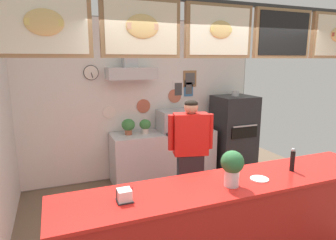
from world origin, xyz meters
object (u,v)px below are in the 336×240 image
Objects in this scene: pizza_oven at (233,135)px; shop_worker at (190,156)px; potted_sage at (194,122)px; potted_oregano at (128,126)px; napkin_holder at (124,196)px; potted_rosemary at (145,125)px; espresso_machine at (175,121)px; basil_vase at (232,167)px; pepper_grinder at (293,160)px; condiment_plate at (259,179)px.

shop_worker is (-1.50, -1.19, 0.13)m from pizza_oven.
potted_sage is 0.80× the size of potted_oregano.
pizza_oven reaches higher than napkin_holder.
shop_worker is 11.95× the size of napkin_holder.
napkin_holder is (-2.71, -2.43, 0.33)m from pizza_oven.
potted_sage is 0.86× the size of potted_rosemary.
pizza_oven is 2.84× the size of espresso_machine.
shop_worker is 1.37m from potted_rosemary.
shop_worker is at bearing -118.34° from potted_sage.
shop_worker reaches higher than potted_oregano.
shop_worker is at bearing 80.53° from basil_vase.
basil_vase is at bearing -174.08° from pepper_grinder.
potted_rosemary is at bearing -9.56° from potted_oregano.
potted_oregano reaches higher than napkin_holder.
potted_oregano is 2.83m from pepper_grinder.
potted_rosemary is (-0.97, -0.04, 0.02)m from potted_sage.
pizza_oven is 0.83m from potted_sage.
potted_sage is 0.89× the size of pepper_grinder.
napkin_holder is 1.32m from condiment_plate.
condiment_plate is (0.11, -1.29, 0.16)m from shop_worker.
napkin_holder is at bearing -120.81° from espresso_machine.
pepper_grinder is at bearing -67.20° from potted_oregano.
napkin_holder is at bearing 177.78° from condiment_plate.
potted_oregano reaches higher than potted_sage.
potted_rosemary is at bearing 97.47° from condiment_plate.
shop_worker is at bearing -69.49° from potted_oregano.
condiment_plate is (-0.21, -2.61, -0.05)m from espresso_machine.
basil_vase is at bearing -176.82° from condiment_plate.
pizza_oven is at bearing -6.37° from espresso_machine.
condiment_plate is at bearing -82.53° from potted_rosemary.
espresso_machine reaches higher than potted_sage.
potted_rosemary is (-1.73, 0.14, 0.30)m from pizza_oven.
basil_vase is at bearing -101.63° from espresso_machine.
espresso_machine reaches higher than potted_rosemary.
pepper_grinder reaches higher than potted_oregano.
basil_vase is (-0.33, -0.02, 0.18)m from condiment_plate.
basil_vase is (-0.80, -0.08, 0.06)m from pepper_grinder.
napkin_holder is (-0.97, -2.57, 0.03)m from potted_rosemary.
espresso_machine is at bearing -90.00° from shop_worker.
potted_sage is at bearing 166.21° from pizza_oven.
pepper_grinder is at bearing 0.42° from napkin_holder.
basil_vase is at bearing -83.65° from potted_oregano.
espresso_machine is at bearing 95.72° from pepper_grinder.
pizza_oven reaches higher than potted_oregano.
napkin_holder is 0.41× the size of basil_vase.
napkin_holder is 1.00m from basil_vase.
shop_worker reaches higher than napkin_holder.
potted_oregano is at bearing 175.94° from espresso_machine.
napkin_holder is (-1.78, -0.01, -0.07)m from pepper_grinder.
basil_vase is (0.99, -0.07, 0.14)m from napkin_holder.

